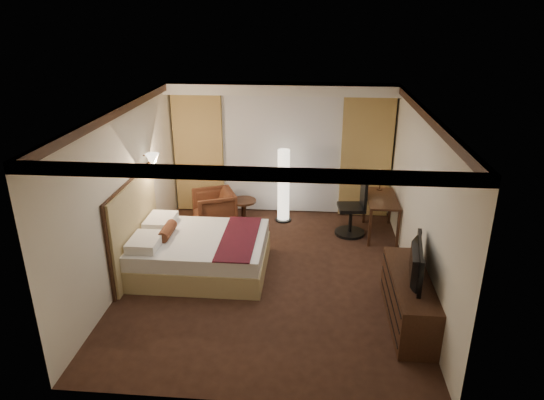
# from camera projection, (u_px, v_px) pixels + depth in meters

# --- Properties ---
(floor) EXTENTS (4.50, 5.50, 0.01)m
(floor) POSITION_uv_depth(u_px,v_px,m) (270.00, 275.00, 7.87)
(floor) COLOR black
(floor) RESTS_ON ground
(ceiling) EXTENTS (4.50, 5.50, 0.01)m
(ceiling) POSITION_uv_depth(u_px,v_px,m) (270.00, 109.00, 6.88)
(ceiling) COLOR white
(ceiling) RESTS_ON back_wall
(back_wall) EXTENTS (4.50, 0.02, 2.70)m
(back_wall) POSITION_uv_depth(u_px,v_px,m) (282.00, 149.00, 9.92)
(back_wall) COLOR beige
(back_wall) RESTS_ON floor
(left_wall) EXTENTS (0.02, 5.50, 2.70)m
(left_wall) POSITION_uv_depth(u_px,v_px,m) (126.00, 193.00, 7.56)
(left_wall) COLOR beige
(left_wall) RESTS_ON floor
(right_wall) EXTENTS (0.02, 5.50, 2.70)m
(right_wall) POSITION_uv_depth(u_px,v_px,m) (420.00, 202.00, 7.20)
(right_wall) COLOR beige
(right_wall) RESTS_ON floor
(crown_molding) EXTENTS (4.50, 5.50, 0.12)m
(crown_molding) POSITION_uv_depth(u_px,v_px,m) (270.00, 113.00, 6.90)
(crown_molding) COLOR black
(crown_molding) RESTS_ON ceiling
(soffit) EXTENTS (4.50, 0.50, 0.20)m
(soffit) POSITION_uv_depth(u_px,v_px,m) (281.00, 89.00, 9.23)
(soffit) COLOR white
(soffit) RESTS_ON ceiling
(curtain_sheer) EXTENTS (2.48, 0.04, 2.45)m
(curtain_sheer) POSITION_uv_depth(u_px,v_px,m) (282.00, 155.00, 9.88)
(curtain_sheer) COLOR silver
(curtain_sheer) RESTS_ON back_wall
(curtain_left_drape) EXTENTS (1.00, 0.14, 2.45)m
(curtain_left_drape) POSITION_uv_depth(u_px,v_px,m) (199.00, 153.00, 9.96)
(curtain_left_drape) COLOR tan
(curtain_left_drape) RESTS_ON back_wall
(curtain_right_drape) EXTENTS (1.00, 0.14, 2.45)m
(curtain_right_drape) POSITION_uv_depth(u_px,v_px,m) (366.00, 157.00, 9.69)
(curtain_right_drape) COLOR tan
(curtain_right_drape) RESTS_ON back_wall
(wall_sconce) EXTENTS (0.24, 0.24, 0.24)m
(wall_sconce) POSITION_uv_depth(u_px,v_px,m) (153.00, 160.00, 8.26)
(wall_sconce) COLOR white
(wall_sconce) RESTS_ON left_wall
(bed) EXTENTS (2.11, 1.65, 0.62)m
(bed) POSITION_uv_depth(u_px,v_px,m) (201.00, 253.00, 7.91)
(bed) COLOR white
(bed) RESTS_ON floor
(headboard) EXTENTS (0.12, 1.95, 1.50)m
(headboard) POSITION_uv_depth(u_px,v_px,m) (135.00, 226.00, 7.83)
(headboard) COLOR tan
(headboard) RESTS_ON floor
(armchair) EXTENTS (0.95, 0.97, 0.78)m
(armchair) POSITION_uv_depth(u_px,v_px,m) (214.00, 207.00, 9.55)
(armchair) COLOR #4C2C17
(armchair) RESTS_ON floor
(side_table) EXTENTS (0.50, 0.50, 0.54)m
(side_table) POSITION_uv_depth(u_px,v_px,m) (244.00, 213.00, 9.56)
(side_table) COLOR black
(side_table) RESTS_ON floor
(floor_lamp) EXTENTS (0.32, 0.32, 1.50)m
(floor_lamp) POSITION_uv_depth(u_px,v_px,m) (283.00, 186.00, 9.62)
(floor_lamp) COLOR white
(floor_lamp) RESTS_ON floor
(desk) EXTENTS (0.55, 1.14, 0.75)m
(desk) POSITION_uv_depth(u_px,v_px,m) (381.00, 216.00, 9.16)
(desk) COLOR black
(desk) RESTS_ON floor
(desk_lamp) EXTENTS (0.18, 0.18, 0.34)m
(desk_lamp) POSITION_uv_depth(u_px,v_px,m) (380.00, 181.00, 9.35)
(desk_lamp) COLOR #FFD899
(desk_lamp) RESTS_ON desk
(office_chair) EXTENTS (0.62, 0.62, 1.18)m
(office_chair) POSITION_uv_depth(u_px,v_px,m) (351.00, 205.00, 9.08)
(office_chair) COLOR black
(office_chair) RESTS_ON floor
(dresser) EXTENTS (0.50, 1.75, 0.68)m
(dresser) POSITION_uv_depth(u_px,v_px,m) (409.00, 299.00, 6.61)
(dresser) COLOR black
(dresser) RESTS_ON floor
(television) EXTENTS (0.73, 1.09, 0.13)m
(television) POSITION_uv_depth(u_px,v_px,m) (411.00, 258.00, 6.38)
(television) COLOR black
(television) RESTS_ON dresser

